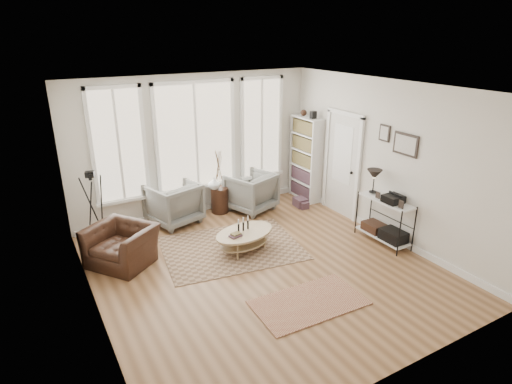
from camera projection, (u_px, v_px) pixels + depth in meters
room at (264, 186)px, 6.61m from camera, size 5.50×5.54×2.90m
bay_window at (196, 139)px, 8.71m from camera, size 4.14×0.12×2.24m
door at (342, 163)px, 8.81m from camera, size 0.09×1.06×2.22m
bookcase at (306, 159)px, 9.68m from camera, size 0.31×0.85×2.06m
low_shelf at (384, 216)px, 7.77m from camera, size 0.38×1.08×1.30m
wall_art at (400, 141)px, 7.39m from camera, size 0.04×0.88×0.44m
rug_main at (232, 248)px, 7.70m from camera, size 2.64×2.14×0.01m
rug_runner at (309, 302)px, 6.14m from camera, size 1.63×0.95×0.01m
coffee_table at (244, 236)px, 7.53m from camera, size 1.28×0.96×0.53m
armchair_left at (173, 203)px, 8.59m from camera, size 1.12×1.14×0.85m
armchair_right at (251, 192)px, 9.22m from camera, size 1.14×1.16×0.83m
side_table at (219, 179)px, 8.97m from camera, size 0.37×0.37×1.55m
vase at (214, 183)px, 8.93m from camera, size 0.31×0.31×0.26m
accent_chair at (122, 245)px, 7.10m from camera, size 1.35×1.32×0.66m
tripod_camera at (96, 214)px, 7.44m from camera, size 0.52×0.52×1.46m
book_stack_near at (300, 202)px, 9.50m from camera, size 0.25×0.31×0.19m
book_stack_far at (303, 205)px, 9.42m from camera, size 0.21×0.25×0.15m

